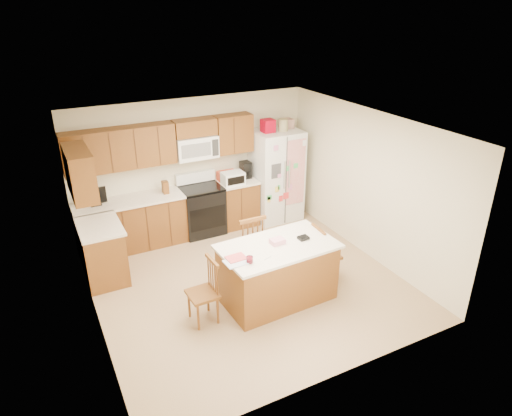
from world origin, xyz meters
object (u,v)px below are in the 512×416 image
windsor_chair_left (204,293)px  windsor_chair_back (248,247)px  island (277,272)px  windsor_chair_right (324,255)px  refrigerator (276,174)px  stove (202,209)px

windsor_chair_left → windsor_chair_back: size_ratio=0.86×
island → windsor_chair_right: 0.92m
refrigerator → island: (-1.37, -2.46, -0.46)m
refrigerator → windsor_chair_right: refrigerator is taller
refrigerator → windsor_chair_left: size_ratio=2.19×
refrigerator → windsor_chair_left: 3.52m
island → windsor_chair_back: windsor_chair_back is taller
stove → windsor_chair_back: (0.12, -1.75, 0.04)m
stove → windsor_chair_left: bearing=-110.3°
windsor_chair_right → refrigerator: bearing=79.1°
stove → windsor_chair_back: bearing=-86.2°
refrigerator → windsor_chair_right: size_ratio=2.19×
windsor_chair_right → windsor_chair_left: bearing=-177.2°
stove → island: bearing=-85.4°
island → stove: bearing=94.6°
stove → windsor_chair_back: 1.76m
refrigerator → windsor_chair_left: refrigerator is taller
stove → windsor_chair_right: bearing=-65.0°
refrigerator → windsor_chair_back: bearing=-130.7°
island → windsor_chair_right: island is taller
stove → island: 2.53m
stove → refrigerator: bearing=-2.3°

